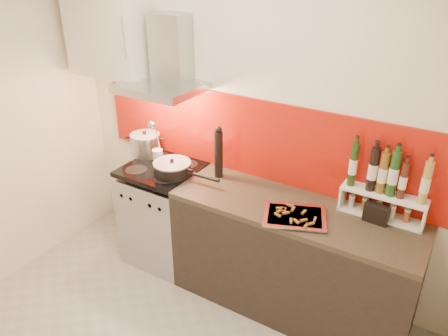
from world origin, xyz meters
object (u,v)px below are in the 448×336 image
Objects in this scene: stock_pot at (145,144)px; baking_tray at (295,216)px; saute_pan at (173,168)px; counter at (291,259)px; pepper_mill at (219,153)px; range_stove at (165,214)px.

stock_pot is 0.51× the size of baking_tray.
saute_pan is at bearing 176.46° from baking_tray.
counter is 3.05× the size of saute_pan.
saute_pan is 0.39m from pepper_mill.
pepper_mill is 0.84× the size of baking_tray.
pepper_mill is (-0.72, 0.12, 0.66)m from counter.
stock_pot is at bearing 157.34° from saute_pan.
range_stove is at bearing 162.35° from saute_pan.
saute_pan reaches higher than baking_tray.
range_stove is at bearing -25.41° from stock_pot.
pepper_mill is (0.48, 0.13, 0.67)m from range_stove.
baking_tray is (0.05, -0.12, 0.47)m from counter.
saute_pan is (-1.04, -0.06, 0.51)m from counter.
pepper_mill reaches higher than counter.
saute_pan is 1.09m from baking_tray.
pepper_mill reaches higher than stock_pot.
stock_pot is 0.61× the size of pepper_mill.
stock_pot is at bearing 175.05° from counter.
saute_pan is 1.16× the size of baking_tray.
pepper_mill is 0.83m from baking_tray.
saute_pan is (0.44, -0.18, -0.04)m from stock_pot.
range_stove is 3.50× the size of stock_pot.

